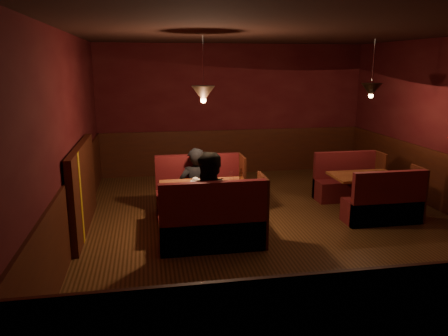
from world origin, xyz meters
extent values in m
cube|color=#38220D|center=(0.00, 0.00, -0.01)|extent=(6.00, 7.00, 0.01)
cube|color=black|center=(0.00, 0.00, 2.90)|extent=(6.00, 7.00, 0.01)
cube|color=#37080B|center=(0.00, 3.50, 1.45)|extent=(6.00, 0.01, 2.90)
cube|color=#37080B|center=(0.00, -3.50, 1.45)|extent=(6.00, 0.01, 2.90)
cube|color=#37080B|center=(-3.00, 0.00, 1.45)|extent=(0.01, 7.00, 2.90)
cube|color=#471C0C|center=(0.00, 3.48, 0.50)|extent=(6.00, 0.04, 1.00)
cube|color=#471C0C|center=(0.00, -3.48, 0.50)|extent=(6.00, 0.04, 1.00)
cube|color=#471C0C|center=(-2.98, 0.00, 0.50)|extent=(0.04, 7.00, 1.00)
cube|color=#471C0C|center=(-2.92, 0.40, 0.65)|extent=(0.10, 2.20, 1.30)
cube|color=gold|center=(-2.87, -0.15, 0.65)|extent=(0.01, 0.12, 1.30)
cylinder|color=#333333|center=(-1.12, 0.04, 2.45)|extent=(0.01, 0.01, 0.80)
cone|color=black|center=(-1.12, 0.04, 2.05)|extent=(0.34, 0.34, 0.22)
sphere|color=#FFBF72|center=(-1.12, 0.04, 1.96)|extent=(0.08, 0.08, 0.08)
cylinder|color=#333333|center=(1.69, 0.47, 2.45)|extent=(0.01, 0.01, 0.80)
cone|color=black|center=(1.69, 0.47, 2.05)|extent=(0.34, 0.34, 0.22)
sphere|color=#FFBF72|center=(1.69, 0.47, 1.96)|extent=(0.08, 0.08, 0.08)
cube|color=brown|center=(-1.12, 0.04, 0.68)|extent=(1.32, 0.80, 0.05)
cylinder|color=#471C0C|center=(-1.12, 0.04, 0.33)|extent=(0.13, 0.13, 0.66)
cylinder|color=#471C0C|center=(-1.12, 0.04, 0.02)|extent=(0.53, 0.53, 0.04)
cylinder|color=silver|center=(-1.06, -0.09, 0.71)|extent=(0.26, 0.26, 0.02)
cube|color=black|center=(-1.04, -0.09, 0.74)|extent=(0.08, 0.08, 0.03)
ellipsoid|color=silver|center=(-1.09, -0.07, 0.75)|extent=(0.07, 0.07, 0.05)
cube|color=tan|center=(-0.98, -0.15, 0.74)|extent=(0.08, 0.08, 0.03)
cylinder|color=silver|center=(-1.06, -0.12, 0.73)|extent=(0.08, 0.10, 0.01)
cylinder|color=silver|center=(-1.19, 0.22, 0.71)|extent=(0.24, 0.24, 0.01)
ellipsoid|color=beige|center=(-1.23, 0.26, 0.74)|extent=(0.09, 0.09, 0.05)
cube|color=silver|center=(-1.21, 0.20, 0.72)|extent=(0.18, 0.07, 0.00)
cylinder|color=white|center=(-0.85, 0.05, 0.74)|extent=(0.05, 0.05, 0.08)
cylinder|color=white|center=(-0.67, 0.23, 0.78)|extent=(0.07, 0.07, 0.14)
cylinder|color=white|center=(-0.68, -0.15, 0.78)|extent=(0.07, 0.07, 0.14)
cylinder|color=#47230F|center=(-0.55, 0.09, 0.78)|extent=(0.06, 0.06, 0.15)
cylinder|color=#47230F|center=(-0.55, 0.09, 0.89)|extent=(0.02, 0.02, 0.07)
ellipsoid|color=white|center=(-0.72, -0.12, 0.73)|extent=(0.11, 0.11, 0.04)
cube|color=#53110F|center=(-1.12, 0.72, 0.21)|extent=(1.41, 0.52, 0.42)
cube|color=#53110F|center=(-1.12, 0.93, 0.49)|extent=(1.41, 0.11, 0.99)
cube|color=#471C0C|center=(-0.40, 0.72, 0.49)|extent=(0.04, 0.52, 0.99)
cube|color=#53110F|center=(-1.12, -0.64, 0.21)|extent=(1.41, 0.52, 0.42)
cube|color=#53110F|center=(-1.12, -0.84, 0.49)|extent=(1.41, 0.11, 0.99)
cube|color=#471C0C|center=(-0.40, -0.64, 0.49)|extent=(0.04, 0.52, 0.99)
cube|color=brown|center=(1.69, 0.47, 0.60)|extent=(1.11, 0.71, 0.04)
cylinder|color=#471C0C|center=(1.69, 0.47, 0.29)|extent=(0.12, 0.12, 0.58)
cylinder|color=#471C0C|center=(1.69, 0.47, 0.02)|extent=(0.47, 0.47, 0.03)
cube|color=#53110F|center=(1.69, 1.08, 0.19)|extent=(1.19, 0.46, 0.38)
cube|color=#53110F|center=(1.69, 1.26, 0.44)|extent=(1.19, 0.10, 0.88)
cube|color=#471C0C|center=(2.30, 1.08, 0.44)|extent=(0.03, 0.46, 0.88)
cube|color=#53110F|center=(1.69, -0.13, 0.19)|extent=(1.19, 0.46, 0.38)
cube|color=#53110F|center=(1.69, -0.31, 0.44)|extent=(1.19, 0.10, 0.88)
cube|color=#471C0C|center=(2.30, -0.13, 0.44)|extent=(0.03, 0.46, 0.88)
imported|color=black|center=(-1.18, 0.72, 0.75)|extent=(0.59, 0.43, 1.49)
imported|color=black|center=(-1.08, -0.52, 0.83)|extent=(0.88, 0.73, 1.66)
camera|label=1|loc=(-1.94, -6.19, 2.46)|focal=35.00mm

